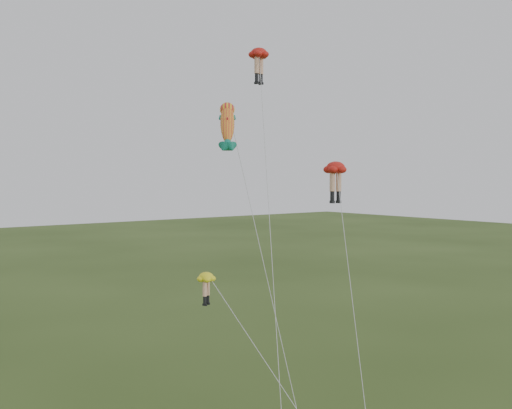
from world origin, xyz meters
TOP-DOWN VIEW (x-y plane):
  - legs_kite_red_high at (2.04, 7.39)m, footprint 5.35×8.65m
  - legs_kite_red_mid at (6.80, 5.48)m, footprint 6.73×9.19m
  - legs_kite_yellow at (-4.72, 2.39)m, footprint 3.87×7.80m
  - fish_kite at (-1.19, 6.14)m, footprint 2.28×7.68m

SIDE VIEW (x-z plane):
  - legs_kite_yellow at x=-4.72m, z-range 3.93..13.40m
  - legs_kite_red_mid at x=6.80m, z-range 6.76..21.82m
  - fish_kite at x=-1.19m, z-range 7.72..26.36m
  - legs_kite_red_high at x=2.04m, z-range 10.01..32.01m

